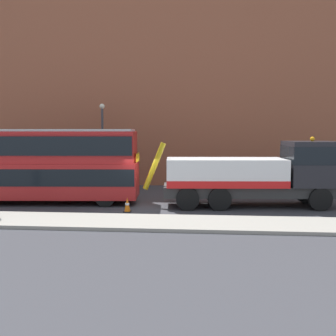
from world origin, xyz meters
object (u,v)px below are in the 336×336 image
object	(u,v)px
double_decker_bus	(37,163)
traffic_cone_near_bus	(127,205)
street_lamp	(103,138)
recovery_tow_truck	(259,173)

from	to	relation	value
double_decker_bus	traffic_cone_near_bus	xyz separation A→B (m)	(5.36, -2.01, -1.89)
traffic_cone_near_bus	street_lamp	bearing A→B (deg)	111.67
recovery_tow_truck	street_lamp	distance (m)	11.79
street_lamp	recovery_tow_truck	bearing A→B (deg)	-32.03
recovery_tow_truck	traffic_cone_near_bus	world-z (taller)	recovery_tow_truck
double_decker_bus	traffic_cone_near_bus	world-z (taller)	double_decker_bus
double_decker_bus	recovery_tow_truck	bearing A→B (deg)	-4.25
double_decker_bus	street_lamp	distance (m)	6.68
double_decker_bus	street_lamp	world-z (taller)	street_lamp
street_lamp	traffic_cone_near_bus	bearing A→B (deg)	-68.33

